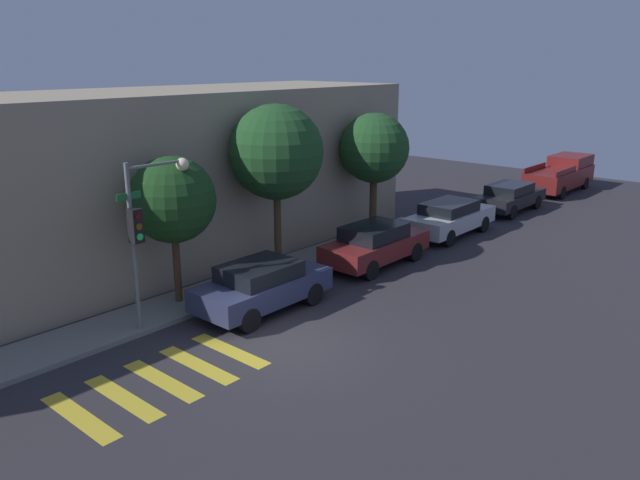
# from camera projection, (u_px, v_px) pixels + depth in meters

# --- Properties ---
(ground_plane) EXTENTS (60.00, 60.00, 0.00)m
(ground_plane) POSITION_uv_depth(u_px,v_px,m) (283.00, 345.00, 16.19)
(ground_plane) COLOR #2D2B30
(sidewalk) EXTENTS (26.00, 1.89, 0.14)m
(sidewalk) POSITION_uv_depth(u_px,v_px,m) (185.00, 303.00, 18.80)
(sidewalk) COLOR slate
(sidewalk) RESTS_ON ground
(building_row) EXTENTS (26.00, 6.00, 6.10)m
(building_row) POSITION_uv_depth(u_px,v_px,m) (99.00, 187.00, 20.71)
(building_row) COLOR gray
(building_row) RESTS_ON ground
(crosswalk) EXTENTS (4.54, 2.60, 0.00)m
(crosswalk) POSITION_uv_depth(u_px,v_px,m) (162.00, 380.00, 14.42)
(crosswalk) COLOR gold
(crosswalk) RESTS_ON ground
(traffic_light_pole) EXTENTS (2.25, 0.56, 4.65)m
(traffic_light_pole) POSITION_uv_depth(u_px,v_px,m) (147.00, 216.00, 16.29)
(traffic_light_pole) COLOR slate
(traffic_light_pole) RESTS_ON ground
(sedan_near_corner) EXTENTS (4.20, 1.88, 1.48)m
(sedan_near_corner) POSITION_uv_depth(u_px,v_px,m) (262.00, 285.00, 18.22)
(sedan_near_corner) COLOR #2D3351
(sedan_near_corner) RESTS_ON ground
(sedan_middle) EXTENTS (4.38, 1.82, 1.52)m
(sedan_middle) POSITION_uv_depth(u_px,v_px,m) (375.00, 244.00, 22.25)
(sedan_middle) COLOR maroon
(sedan_middle) RESTS_ON ground
(sedan_far_end) EXTENTS (4.68, 1.84, 1.46)m
(sedan_far_end) POSITION_uv_depth(u_px,v_px,m) (450.00, 217.00, 26.03)
(sedan_far_end) COLOR #B7BABF
(sedan_far_end) RESTS_ON ground
(sedan_tail_of_row) EXTENTS (4.52, 1.79, 1.38)m
(sedan_tail_of_row) POSITION_uv_depth(u_px,v_px,m) (510.00, 196.00, 30.17)
(sedan_tail_of_row) COLOR black
(sedan_tail_of_row) RESTS_ON ground
(pickup_truck) EXTENTS (5.62, 1.97, 1.88)m
(pickup_truck) POSITION_uv_depth(u_px,v_px,m) (561.00, 174.00, 34.80)
(pickup_truck) COLOR maroon
(pickup_truck) RESTS_ON ground
(tree_near_corner) EXTENTS (2.53, 2.53, 4.52)m
(tree_near_corner) POSITION_uv_depth(u_px,v_px,m) (172.00, 200.00, 17.94)
(tree_near_corner) COLOR #42301E
(tree_near_corner) RESTS_ON ground
(tree_midblock) EXTENTS (3.19, 3.19, 5.76)m
(tree_midblock) POSITION_uv_depth(u_px,v_px,m) (276.00, 153.00, 20.74)
(tree_midblock) COLOR #4C3823
(tree_midblock) RESTS_ON ground
(tree_far_end) EXTENTS (2.79, 2.79, 5.13)m
(tree_far_end) POSITION_uv_depth(u_px,v_px,m) (374.00, 149.00, 24.84)
(tree_far_end) COLOR #4C3823
(tree_far_end) RESTS_ON ground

